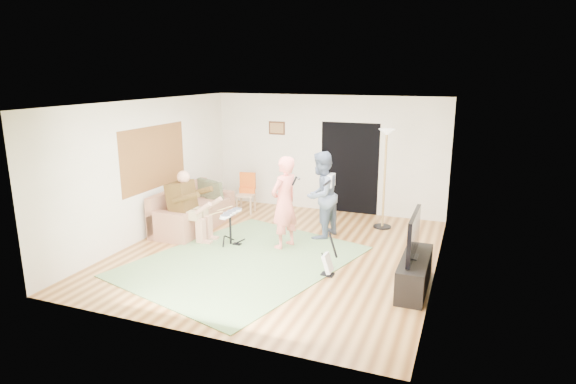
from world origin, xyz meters
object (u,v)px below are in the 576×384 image
(tv_cabinet, at_px, (415,273))
(sofa, at_px, (190,214))
(television, at_px, (414,235))
(guitarist, at_px, (321,195))
(singer, at_px, (284,203))
(guitar_spare, at_px, (328,263))
(dining_chair, at_px, (246,199))
(drum_kit, at_px, (230,230))
(torchiere_lamp, at_px, (385,161))

(tv_cabinet, bearing_deg, sofa, 164.26)
(sofa, distance_m, television, 4.96)
(guitarist, xyz_separation_m, tv_cabinet, (2.04, -1.74, -0.61))
(singer, distance_m, guitarist, 0.92)
(guitar_spare, distance_m, dining_chair, 3.97)
(drum_kit, bearing_deg, dining_chair, 107.97)
(dining_chair, bearing_deg, television, -42.73)
(singer, xyz_separation_m, television, (2.44, -0.94, -0.02))
(torchiere_lamp, distance_m, television, 3.00)
(tv_cabinet, bearing_deg, drum_kit, 168.68)
(guitarist, distance_m, dining_chair, 2.44)
(sofa, xyz_separation_m, tv_cabinet, (4.79, -1.35, -0.03))
(sofa, height_order, television, television)
(guitarist, distance_m, tv_cabinet, 2.75)
(dining_chair, relative_size, television, 0.84)
(guitarist, bearing_deg, singer, -15.92)
(television, bearing_deg, guitarist, 138.86)
(singer, height_order, guitar_spare, singer)
(guitar_spare, height_order, television, television)
(drum_kit, xyz_separation_m, tv_cabinet, (3.50, -0.70, -0.04))
(sofa, xyz_separation_m, torchiere_lamp, (3.80, 1.43, 1.15))
(guitarist, xyz_separation_m, dining_chair, (-2.14, 1.05, -0.53))
(guitar_spare, bearing_deg, television, 0.54)
(torchiere_lamp, xyz_separation_m, television, (0.94, -2.78, -0.58))
(drum_kit, xyz_separation_m, television, (3.45, -0.70, 0.56))
(guitar_spare, xyz_separation_m, tv_cabinet, (1.36, 0.01, 0.04))
(sofa, xyz_separation_m, dining_chair, (0.62, 1.43, 0.05))
(guitar_spare, bearing_deg, tv_cabinet, 0.52)
(sofa, relative_size, torchiere_lamp, 1.00)
(torchiere_lamp, relative_size, television, 1.91)
(singer, bearing_deg, sofa, -80.60)
(drum_kit, height_order, torchiere_lamp, torchiere_lamp)
(drum_kit, distance_m, guitar_spare, 2.26)
(singer, xyz_separation_m, guitar_spare, (1.14, -0.95, -0.66))
(sofa, relative_size, dining_chair, 2.27)
(guitar_spare, height_order, dining_chair, dining_chair)
(torchiere_lamp, bearing_deg, drum_kit, -140.30)
(guitarist, distance_m, television, 2.64)
(guitarist, bearing_deg, dining_chair, -102.42)
(guitarist, height_order, television, guitarist)
(torchiere_lamp, bearing_deg, tv_cabinet, -70.42)
(torchiere_lamp, relative_size, tv_cabinet, 1.49)
(television, bearing_deg, torchiere_lamp, 108.66)
(guitar_spare, xyz_separation_m, torchiere_lamp, (0.37, 2.80, 1.22))
(singer, relative_size, television, 1.58)
(dining_chair, distance_m, television, 5.01)
(guitarist, relative_size, tv_cabinet, 1.23)
(drum_kit, xyz_separation_m, torchiere_lamp, (2.51, 2.08, 1.14))
(singer, bearing_deg, guitarist, 169.94)
(television, bearing_deg, sofa, 164.10)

